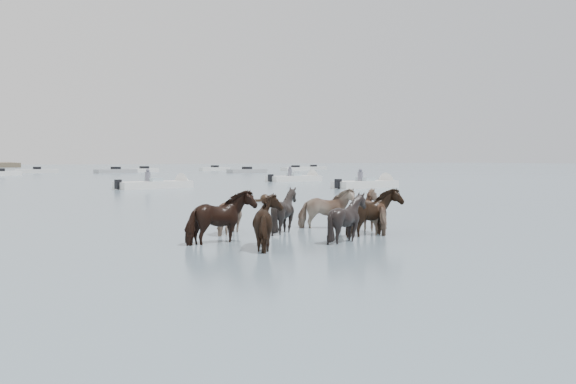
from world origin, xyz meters
name	(u,v)px	position (x,y,z in m)	size (l,w,h in m)	color
ground	(200,240)	(0.00, 0.00, 0.00)	(400.00, 400.00, 0.00)	slate
pony_herd	(306,217)	(2.60, -0.67, 0.50)	(6.31, 4.51, 1.45)	black
swimming_pony	(264,199)	(7.67, 12.04, 0.10)	(0.72, 0.44, 0.44)	black
motorboat_c	(164,185)	(7.68, 27.28, 0.22)	(5.90, 3.03, 1.92)	silver
motorboat_d	(373,184)	(20.44, 21.13, 0.23)	(5.50, 2.31, 1.92)	silver
motorboat_e	(301,178)	(22.28, 34.42, 0.23)	(5.79, 2.55, 1.92)	silver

